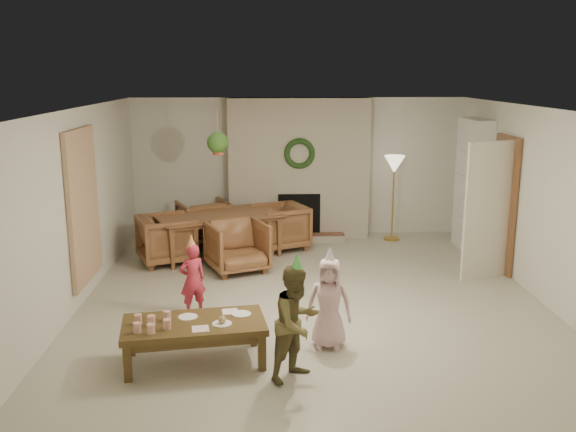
{
  "coord_description": "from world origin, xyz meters",
  "views": [
    {
      "loc": [
        -0.61,
        -7.78,
        2.95
      ],
      "look_at": [
        -0.3,
        0.4,
        1.05
      ],
      "focal_mm": 38.94,
      "sensor_mm": 36.0,
      "label": 1
    }
  ],
  "objects_px": {
    "dining_chair_near": "(237,247)",
    "coffee_table_top": "(194,325)",
    "dining_chair_left": "(167,239)",
    "child_red": "(193,280)",
    "child_pink": "(329,303)",
    "dining_chair_far": "(204,222)",
    "dining_chair_right": "(280,227)",
    "child_plaid": "(297,323)",
    "dining_table": "(219,235)"
  },
  "relations": [
    {
      "from": "dining_chair_near",
      "to": "coffee_table_top",
      "type": "bearing_deg",
      "value": -118.27
    },
    {
      "from": "dining_chair_left",
      "to": "child_red",
      "type": "bearing_deg",
      "value": 174.14
    },
    {
      "from": "coffee_table_top",
      "to": "child_pink",
      "type": "xyz_separation_m",
      "value": [
        1.42,
        0.33,
        0.09
      ]
    },
    {
      "from": "coffee_table_top",
      "to": "dining_chair_far",
      "type": "bearing_deg",
      "value": 85.57
    },
    {
      "from": "dining_chair_near",
      "to": "dining_chair_right",
      "type": "relative_size",
      "value": 1.0
    },
    {
      "from": "dining_chair_far",
      "to": "coffee_table_top",
      "type": "bearing_deg",
      "value": 71.86
    },
    {
      "from": "coffee_table_top",
      "to": "dining_chair_left",
      "type": "bearing_deg",
      "value": 94.37
    },
    {
      "from": "child_red",
      "to": "child_plaid",
      "type": "bearing_deg",
      "value": 100.14
    },
    {
      "from": "coffee_table_top",
      "to": "child_red",
      "type": "relative_size",
      "value": 1.6
    },
    {
      "from": "dining_table",
      "to": "dining_chair_far",
      "type": "relative_size",
      "value": 2.34
    },
    {
      "from": "child_pink",
      "to": "coffee_table_top",
      "type": "bearing_deg",
      "value": -156.89
    },
    {
      "from": "dining_chair_far",
      "to": "dining_chair_left",
      "type": "bearing_deg",
      "value": 45.0
    },
    {
      "from": "dining_table",
      "to": "dining_chair_left",
      "type": "bearing_deg",
      "value": -180.0
    },
    {
      "from": "dining_chair_far",
      "to": "coffee_table_top",
      "type": "xyz_separation_m",
      "value": [
        0.34,
        -4.64,
        0.03
      ]
    },
    {
      "from": "dining_chair_far",
      "to": "dining_chair_right",
      "type": "relative_size",
      "value": 1.0
    },
    {
      "from": "dining_chair_left",
      "to": "dining_chair_right",
      "type": "relative_size",
      "value": 1.0
    },
    {
      "from": "child_pink",
      "to": "dining_chair_left",
      "type": "bearing_deg",
      "value": 135.17
    },
    {
      "from": "dining_chair_right",
      "to": "coffee_table_top",
      "type": "bearing_deg",
      "value": -35.4
    },
    {
      "from": "dining_table",
      "to": "dining_chair_left",
      "type": "xyz_separation_m",
      "value": [
        -0.8,
        -0.33,
        0.04
      ]
    },
    {
      "from": "dining_chair_near",
      "to": "child_pink",
      "type": "distance_m",
      "value": 2.93
    },
    {
      "from": "child_plaid",
      "to": "dining_table",
      "type": "bearing_deg",
      "value": 60.89
    },
    {
      "from": "dining_table",
      "to": "child_red",
      "type": "bearing_deg",
      "value": -115.71
    },
    {
      "from": "child_plaid",
      "to": "coffee_table_top",
      "type": "bearing_deg",
      "value": 117.46
    },
    {
      "from": "child_red",
      "to": "dining_chair_left",
      "type": "bearing_deg",
      "value": -98.83
    },
    {
      "from": "child_red",
      "to": "child_pink",
      "type": "relative_size",
      "value": 0.9
    },
    {
      "from": "dining_chair_right",
      "to": "child_plaid",
      "type": "xyz_separation_m",
      "value": [
        0.05,
        -4.62,
        0.19
      ]
    },
    {
      "from": "dining_chair_right",
      "to": "child_plaid",
      "type": "relative_size",
      "value": 0.73
    },
    {
      "from": "dining_chair_near",
      "to": "dining_chair_right",
      "type": "height_order",
      "value": "same"
    },
    {
      "from": "child_red",
      "to": "child_pink",
      "type": "distance_m",
      "value": 1.87
    },
    {
      "from": "coffee_table_top",
      "to": "child_red",
      "type": "xyz_separation_m",
      "value": [
        -0.16,
        1.32,
        0.04
      ]
    },
    {
      "from": "dining_table",
      "to": "dining_chair_right",
      "type": "relative_size",
      "value": 2.34
    },
    {
      "from": "dining_table",
      "to": "dining_chair_near",
      "type": "distance_m",
      "value": 0.86
    },
    {
      "from": "dining_chair_far",
      "to": "dining_chair_right",
      "type": "bearing_deg",
      "value": 141.34
    },
    {
      "from": "dining_chair_right",
      "to": "coffee_table_top",
      "type": "height_order",
      "value": "dining_chair_right"
    },
    {
      "from": "dining_chair_near",
      "to": "child_pink",
      "type": "height_order",
      "value": "child_pink"
    },
    {
      "from": "child_pink",
      "to": "child_plaid",
      "type": "bearing_deg",
      "value": -108.93
    },
    {
      "from": "dining_chair_far",
      "to": "child_pink",
      "type": "relative_size",
      "value": 0.83
    },
    {
      "from": "dining_chair_far",
      "to": "child_pink",
      "type": "xyz_separation_m",
      "value": [
        1.76,
        -4.31,
        0.12
      ]
    },
    {
      "from": "dining_chair_left",
      "to": "coffee_table_top",
      "type": "relative_size",
      "value": 0.58
    },
    {
      "from": "dining_chair_far",
      "to": "dining_chair_left",
      "type": "xyz_separation_m",
      "value": [
        -0.47,
        -1.13,
        0.0
      ]
    },
    {
      "from": "child_red",
      "to": "dining_chair_right",
      "type": "bearing_deg",
      "value": -136.66
    },
    {
      "from": "dining_chair_right",
      "to": "child_pink",
      "type": "bearing_deg",
      "value": -16.0
    },
    {
      "from": "dining_chair_near",
      "to": "coffee_table_top",
      "type": "height_order",
      "value": "dining_chair_near"
    },
    {
      "from": "dining_chair_right",
      "to": "child_pink",
      "type": "height_order",
      "value": "child_pink"
    },
    {
      "from": "dining_chair_far",
      "to": "child_plaid",
      "type": "bearing_deg",
      "value": 83.05
    },
    {
      "from": "dining_table",
      "to": "dining_chair_left",
      "type": "relative_size",
      "value": 2.34
    },
    {
      "from": "dining_chair_far",
      "to": "child_plaid",
      "type": "relative_size",
      "value": 0.73
    },
    {
      "from": "coffee_table_top",
      "to": "child_pink",
      "type": "bearing_deg",
      "value": 4.35
    },
    {
      "from": "dining_chair_left",
      "to": "child_plaid",
      "type": "bearing_deg",
      "value": -176.86
    },
    {
      "from": "child_plaid",
      "to": "child_pink",
      "type": "relative_size",
      "value": 1.14
    }
  ]
}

